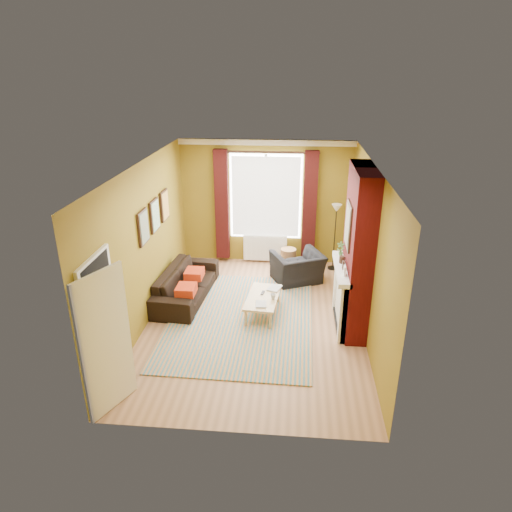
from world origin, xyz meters
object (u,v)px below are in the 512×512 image
at_px(floor_lamp, 336,219).
at_px(coffee_table, 263,298).
at_px(sofa, 186,284).
at_px(armchair, 297,268).
at_px(wicker_stool, 288,258).

bearing_deg(floor_lamp, coffee_table, -123.25).
distance_m(sofa, coffee_table, 1.63).
bearing_deg(coffee_table, armchair, 71.99).
height_order(sofa, wicker_stool, sofa).
xyz_separation_m(coffee_table, wicker_stool, (0.41, 2.17, -0.10)).
xyz_separation_m(wicker_stool, floor_lamp, (1.01, -0.00, 0.97)).
xyz_separation_m(armchair, coffee_table, (-0.63, -1.44, 0.01)).
bearing_deg(sofa, floor_lamp, -56.14).
distance_m(armchair, floor_lamp, 1.39).
distance_m(wicker_stool, floor_lamp, 1.40).
height_order(wicker_stool, floor_lamp, floor_lamp).
xyz_separation_m(sofa, armchair, (2.17, 0.92, 0.02)).
xyz_separation_m(sofa, coffee_table, (1.55, -0.51, 0.02)).
height_order(armchair, wicker_stool, armchair).
bearing_deg(armchair, floor_lamp, -161.96).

